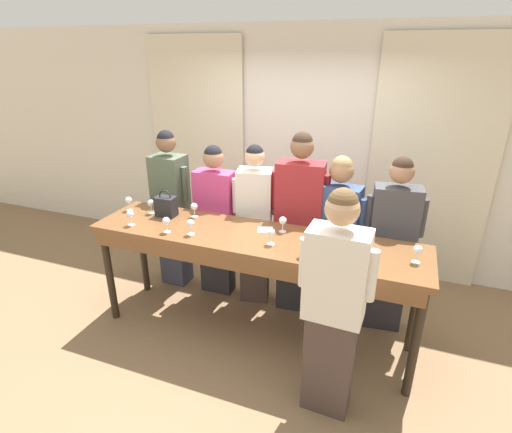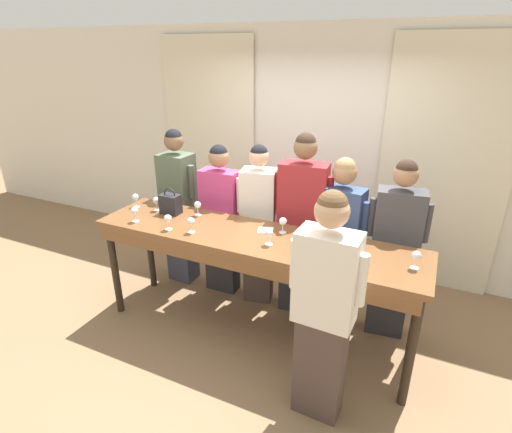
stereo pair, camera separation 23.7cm
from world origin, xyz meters
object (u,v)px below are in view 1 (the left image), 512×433
object	(u,v)px
wine_glass_near_host	(271,233)
wine_glass_by_bottle	(194,207)
wine_bottle	(331,227)
wine_glass_front_mid	(304,245)
handbag	(166,206)
guest_beige_cap	(391,245)
wine_glass_front_right	(151,204)
guest_navy_coat	(336,237)
wine_glass_back_mid	(418,250)
host_pouring	(334,305)
guest_pink_top	(216,219)
wine_glass_front_left	(166,222)
wine_glass_center_mid	(130,215)
tasting_bar	(252,247)
guest_olive_jacket	(172,208)
wine_glass_back_right	(356,238)
potted_plant	(165,219)
wine_glass_center_left	(129,201)
guest_striped_shirt	(299,224)
wine_glass_back_left	(190,224)
guest_cream_sweater	(255,225)
wine_glass_center_right	(283,221)

from	to	relation	value
wine_glass_near_host	wine_glass_by_bottle	bearing A→B (deg)	161.63
wine_bottle	wine_glass_front_mid	xyz separation A→B (m)	(-0.13, -0.38, -0.01)
handbag	guest_beige_cap	bearing A→B (deg)	12.06
wine_glass_front_right	guest_navy_coat	xyz separation A→B (m)	(1.74, 0.44, -0.26)
wine_glass_back_mid	host_pouring	world-z (taller)	host_pouring
guest_pink_top	wine_glass_front_right	bearing A→B (deg)	-136.52
wine_glass_front_mid	wine_glass_back_mid	world-z (taller)	same
wine_glass_front_left	wine_glass_by_bottle	size ratio (longest dim) A/B	1.00
wine_glass_near_host	wine_glass_by_bottle	distance (m)	0.92
wine_glass_center_mid	wine_glass_back_mid	xyz separation A→B (m)	(2.44, 0.18, 0.00)
wine_glass_front_right	tasting_bar	bearing A→B (deg)	-7.21
guest_pink_top	guest_beige_cap	size ratio (longest dim) A/B	0.97
wine_glass_front_left	wine_glass_near_host	bearing A→B (deg)	6.34
wine_glass_front_right	guest_olive_jacket	world-z (taller)	guest_olive_jacket
wine_glass_front_right	host_pouring	bearing A→B (deg)	-20.44
wine_glass_back_right	guest_olive_jacket	size ratio (longest dim) A/B	0.08
guest_olive_jacket	wine_glass_back_mid	bearing A→B (deg)	-12.83
wine_glass_front_left	host_pouring	world-z (taller)	host_pouring
wine_glass_back_mid	potted_plant	distance (m)	3.56
wine_glass_center_left	wine_glass_near_host	xyz separation A→B (m)	(1.56, -0.21, -0.00)
wine_glass_front_left	wine_glass_center_left	size ratio (longest dim) A/B	1.00
handbag	guest_beige_cap	world-z (taller)	guest_beige_cap
wine_glass_near_host	guest_striped_shirt	bearing A→B (deg)	84.71
wine_glass_back_mid	wine_glass_back_left	bearing A→B (deg)	-174.74
wine_glass_back_mid	guest_pink_top	size ratio (longest dim) A/B	0.09
wine_glass_center_mid	guest_olive_jacket	distance (m)	0.79
wine_bottle	guest_pink_top	world-z (taller)	guest_pink_top
wine_bottle	wine_glass_back_mid	world-z (taller)	wine_bottle
wine_glass_front_mid	wine_glass_by_bottle	bearing A→B (deg)	161.10
guest_olive_jacket	wine_glass_front_mid	bearing A→B (deg)	-24.95
guest_olive_jacket	guest_beige_cap	size ratio (longest dim) A/B	1.04
tasting_bar	wine_glass_near_host	size ratio (longest dim) A/B	20.71
wine_glass_near_host	wine_glass_back_left	bearing A→B (deg)	-174.31
wine_glass_front_mid	guest_striped_shirt	distance (m)	0.84
handbag	wine_glass_center_mid	size ratio (longest dim) A/B	1.85
guest_cream_sweater	guest_striped_shirt	world-z (taller)	guest_striped_shirt
handbag	guest_pink_top	xyz separation A→B (m)	(0.30, 0.44, -0.27)
guest_olive_jacket	host_pouring	xyz separation A→B (m)	(1.99, -1.16, 0.00)
wine_glass_back_mid	wine_glass_by_bottle	xyz separation A→B (m)	(-1.99, 0.19, 0.00)
wine_glass_center_mid	wine_glass_center_right	world-z (taller)	same
wine_bottle	wine_glass_by_bottle	xyz separation A→B (m)	(-1.31, 0.03, -0.01)
wine_glass_back_right	potted_plant	world-z (taller)	wine_glass_back_right
wine_glass_center_mid	guest_pink_top	xyz separation A→B (m)	(0.48, 0.75, -0.27)
guest_striped_shirt	potted_plant	world-z (taller)	guest_striped_shirt
potted_plant	guest_cream_sweater	bearing A→B (deg)	-26.89
wine_glass_by_bottle	wine_glass_back_left	bearing A→B (deg)	-65.77
wine_glass_near_host	guest_beige_cap	distance (m)	1.17
guest_navy_coat	potted_plant	distance (m)	2.67
wine_bottle	guest_pink_top	size ratio (longest dim) A/B	0.19
wine_glass_center_mid	wine_glass_near_host	size ratio (longest dim) A/B	1.00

